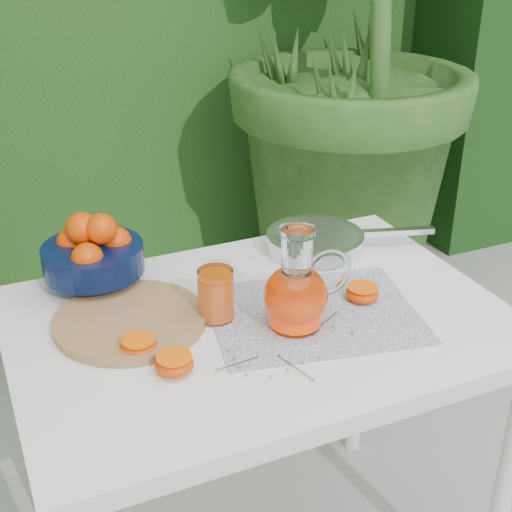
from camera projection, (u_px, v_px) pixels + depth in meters
name	position (u px, v px, depth m)	size (l,w,h in m)	color
potted_plant_right	(329.00, 29.00, 2.69)	(2.14, 2.14, 2.14)	#2A511B
white_table	(260.00, 350.00, 1.50)	(1.00, 0.70, 0.75)	white
placemat	(314.00, 314.00, 1.47)	(0.42, 0.32, 0.00)	#0C1D47
cutting_board	(130.00, 320.00, 1.43)	(0.31, 0.31, 0.02)	#9B7246
fruit_bowl	(93.00, 252.00, 1.55)	(0.29, 0.29, 0.17)	black
juice_pitcher	(297.00, 293.00, 1.39)	(0.19, 0.14, 0.21)	white
juice_tumbler	(216.00, 295.00, 1.43)	(0.07, 0.07, 0.11)	white
saute_pan	(317.00, 241.00, 1.72)	(0.43, 0.30, 0.04)	silver
orange_halves	(231.00, 332.00, 1.38)	(0.58, 0.17, 0.03)	#E83602
thyme_sprigs	(288.00, 349.00, 1.34)	(0.31, 0.22, 0.01)	#4F3424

